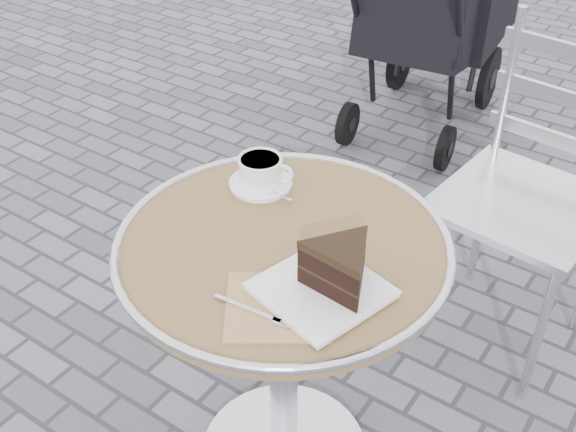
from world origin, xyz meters
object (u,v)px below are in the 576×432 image
Objects in this scene: bistro_chair at (546,159)px; cafe_table at (283,300)px; cappuccino_set at (261,174)px; cake_plate_set at (335,272)px; baby_stroller at (435,16)px.

cafe_table is at bearing -103.44° from bistro_chair.
bistro_chair is at bearing 35.21° from cappuccino_set.
baby_stroller reaches higher than cake_plate_set.
cafe_table is 0.92m from bistro_chair.
cafe_table is 0.66× the size of baby_stroller.
cafe_table is 4.36× the size of cappuccino_set.
baby_stroller is (-0.83, 1.08, -0.10)m from bistro_chair.
cafe_table is at bearing 171.45° from cake_plate_set.
cappuccino_set is at bearing -117.28° from bistro_chair.
cafe_table is at bearing -63.79° from cappuccino_set.
bistro_chair is (0.47, 0.72, -0.16)m from cappuccino_set.
cake_plate_set is at bearing -92.15° from bistro_chair.
cappuccino_set is 0.15× the size of baby_stroller.
cafe_table is at bearing -81.22° from baby_stroller.
cappuccino_set is (-0.16, 0.15, 0.20)m from cafe_table.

